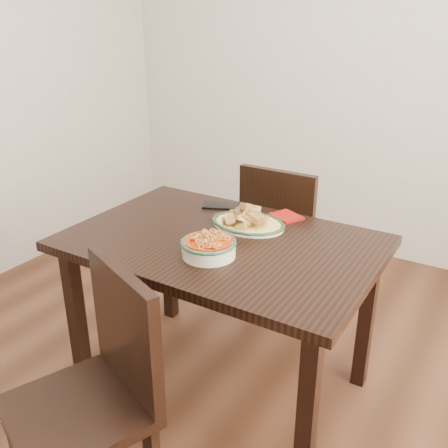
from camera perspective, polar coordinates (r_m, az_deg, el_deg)
The scene contains 9 objects.
floor at distance 2.53m, azimuth -1.75°, elevation -16.77°, with size 3.50×3.50×0.00m, color #3C2013.
wall_back at distance 3.55m, azimuth 14.26°, elevation 17.18°, with size 3.50×0.10×2.60m, color beige.
dining_table at distance 2.12m, azimuth -0.28°, elevation -3.95°, with size 1.28×0.85×0.75m.
chair_far at distance 2.76m, azimuth 6.81°, elevation -1.12°, with size 0.42×0.42×0.89m.
chair_near at distance 1.76m, azimuth -14.04°, elevation -17.35°, with size 0.55×0.55×0.89m.
fish_plate at distance 2.19m, azimuth 2.81°, elevation 0.85°, with size 0.33×0.26×0.11m.
noodle_bowl at distance 1.92m, azimuth -1.76°, elevation -2.46°, with size 0.22×0.22×0.08m.
smartphone at distance 2.42m, azimuth -0.40°, elevation 2.10°, with size 0.17×0.09×0.01m, color black.
napkin at distance 2.31m, azimuth 7.11°, elevation 0.87°, with size 0.13×0.11×0.01m, color maroon.
Camera 1 is at (1.08, -1.62, 1.62)m, focal length 40.00 mm.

